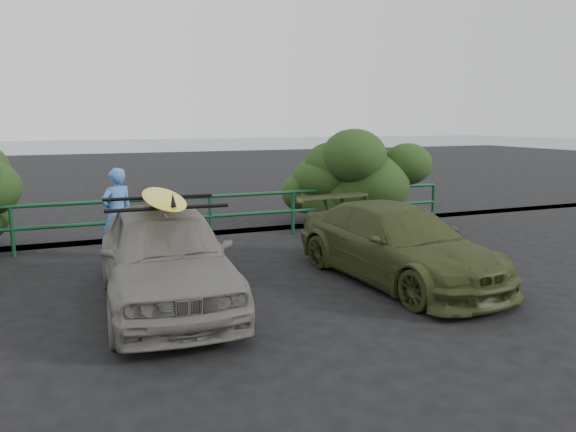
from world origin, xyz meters
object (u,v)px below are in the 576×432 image
at_px(sedan, 165,255).
at_px(surfboard, 163,198).
at_px(olive_vehicle, 397,244).
at_px(man, 117,213).
at_px(guardrail, 165,221).

relative_size(sedan, surfboard, 1.68).
relative_size(sedan, olive_vehicle, 1.00).
distance_m(man, surfboard, 3.28).
height_order(guardrail, surfboard, surfboard).
height_order(olive_vehicle, man, man).
height_order(sedan, surfboard, surfboard).
distance_m(sedan, man, 3.20).
relative_size(guardrail, man, 7.91).
xyz_separation_m(guardrail, man, (-1.07, -0.89, 0.37)).
height_order(guardrail, man, man).
bearing_deg(guardrail, sedan, -99.96).
bearing_deg(man, guardrail, -163.60).
bearing_deg(guardrail, olive_vehicle, -53.96).
bearing_deg(guardrail, man, -140.17).
bearing_deg(olive_vehicle, surfboard, 171.46).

